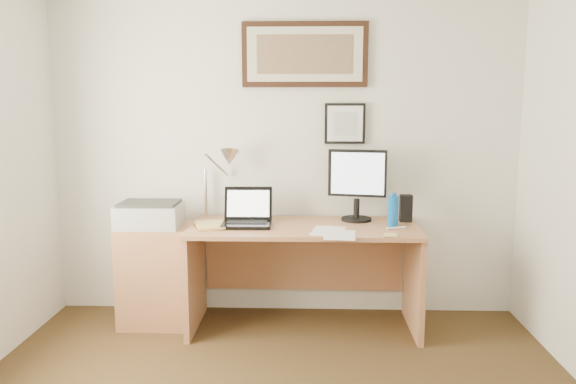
{
  "coord_description": "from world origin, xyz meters",
  "views": [
    {
      "loc": [
        0.17,
        -2.22,
        1.6
      ],
      "look_at": [
        0.05,
        1.43,
        1.02
      ],
      "focal_mm": 35.0,
      "sensor_mm": 36.0,
      "label": 1
    }
  ],
  "objects_px": {
    "book": "(197,226)",
    "water_bottle": "(393,211)",
    "side_cabinet": "(157,275)",
    "desk": "(304,255)",
    "printer": "(150,214)",
    "laptop": "(247,217)",
    "lcd_monitor": "(357,181)"
  },
  "relations": [
    {
      "from": "book",
      "to": "printer",
      "type": "height_order",
      "value": "printer"
    },
    {
      "from": "side_cabinet",
      "to": "book",
      "type": "relative_size",
      "value": 2.66
    },
    {
      "from": "desk",
      "to": "side_cabinet",
      "type": "bearing_deg",
      "value": -178.11
    },
    {
      "from": "desk",
      "to": "printer",
      "type": "height_order",
      "value": "printer"
    },
    {
      "from": "water_bottle",
      "to": "printer",
      "type": "xyz_separation_m",
      "value": [
        -1.71,
        0.02,
        -0.04
      ]
    },
    {
      "from": "desk",
      "to": "lcd_monitor",
      "type": "xyz_separation_m",
      "value": [
        0.38,
        0.09,
        0.53
      ]
    },
    {
      "from": "side_cabinet",
      "to": "lcd_monitor",
      "type": "xyz_separation_m",
      "value": [
        1.45,
        0.13,
        0.68
      ]
    },
    {
      "from": "printer",
      "to": "book",
      "type": "bearing_deg",
      "value": -17.46
    },
    {
      "from": "side_cabinet",
      "to": "water_bottle",
      "type": "relative_size",
      "value": 3.4
    },
    {
      "from": "lcd_monitor",
      "to": "side_cabinet",
      "type": "bearing_deg",
      "value": -174.92
    },
    {
      "from": "book",
      "to": "printer",
      "type": "distance_m",
      "value": 0.37
    },
    {
      "from": "side_cabinet",
      "to": "laptop",
      "type": "xyz_separation_m",
      "value": [
        0.67,
        -0.04,
        0.44
      ]
    },
    {
      "from": "printer",
      "to": "water_bottle",
      "type": "bearing_deg",
      "value": -0.6
    },
    {
      "from": "book",
      "to": "desk",
      "type": "distance_m",
      "value": 0.8
    },
    {
      "from": "book",
      "to": "lcd_monitor",
      "type": "height_order",
      "value": "lcd_monitor"
    },
    {
      "from": "side_cabinet",
      "to": "printer",
      "type": "relative_size",
      "value": 1.66
    },
    {
      "from": "side_cabinet",
      "to": "lcd_monitor",
      "type": "bearing_deg",
      "value": 5.08
    },
    {
      "from": "laptop",
      "to": "lcd_monitor",
      "type": "distance_m",
      "value": 0.83
    },
    {
      "from": "water_bottle",
      "to": "printer",
      "type": "height_order",
      "value": "water_bottle"
    },
    {
      "from": "desk",
      "to": "printer",
      "type": "relative_size",
      "value": 3.64
    },
    {
      "from": "laptop",
      "to": "water_bottle",
      "type": "bearing_deg",
      "value": -0.39
    },
    {
      "from": "book",
      "to": "lcd_monitor",
      "type": "relative_size",
      "value": 0.53
    },
    {
      "from": "water_bottle",
      "to": "desk",
      "type": "height_order",
      "value": "water_bottle"
    },
    {
      "from": "book",
      "to": "desk",
      "type": "bearing_deg",
      "value": 13.56
    },
    {
      "from": "water_bottle",
      "to": "desk",
      "type": "relative_size",
      "value": 0.13
    },
    {
      "from": "lcd_monitor",
      "to": "printer",
      "type": "height_order",
      "value": "lcd_monitor"
    },
    {
      "from": "desk",
      "to": "laptop",
      "type": "xyz_separation_m",
      "value": [
        -0.4,
        -0.08,
        0.29
      ]
    },
    {
      "from": "laptop",
      "to": "side_cabinet",
      "type": "bearing_deg",
      "value": 176.36
    },
    {
      "from": "lcd_monitor",
      "to": "book",
      "type": "bearing_deg",
      "value": -166.37
    },
    {
      "from": "desk",
      "to": "water_bottle",
      "type": "bearing_deg",
      "value": -7.8
    },
    {
      "from": "water_bottle",
      "to": "lcd_monitor",
      "type": "relative_size",
      "value": 0.41
    },
    {
      "from": "book",
      "to": "water_bottle",
      "type": "bearing_deg",
      "value": 3.92
    }
  ]
}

